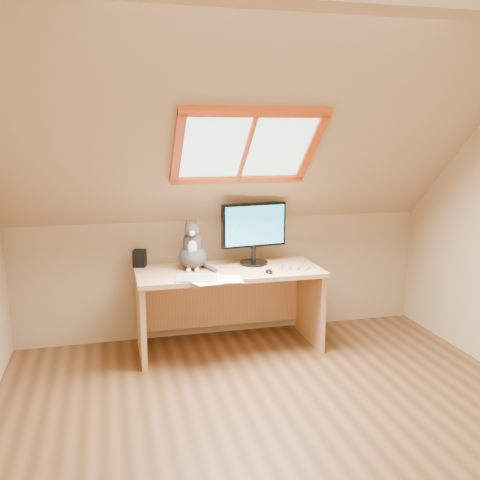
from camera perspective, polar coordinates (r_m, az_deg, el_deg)
name	(u,v)px	position (r m, az deg, el deg)	size (l,w,h in m)	color
ground	(292,440)	(3.26, 5.59, -20.44)	(3.50, 3.50, 0.00)	brown
room_shell	(304,191)	(2.70, 6.84, 5.21)	(3.52, 3.52, 2.41)	tan
desk	(227,292)	(4.34, -1.40, -5.61)	(1.45, 0.63, 0.66)	tan
monitor	(254,229)	(4.31, 1.51, 1.14)	(0.55, 0.23, 0.50)	black
cat	(192,251)	(4.21, -5.10, -1.16)	(0.26, 0.30, 0.41)	#3D3836
desk_speaker	(140,258)	(4.35, -10.66, -1.93)	(0.10, 0.10, 0.14)	black
graphics_tablet	(197,278)	(3.95, -4.66, -4.06)	(0.30, 0.22, 0.01)	#B2B2B7
mouse	(269,272)	(4.09, 3.13, -3.40)	(0.06, 0.10, 0.03)	black
papers	(220,278)	(3.95, -2.18, -4.12)	(0.35, 0.30, 0.01)	white
cables	(285,269)	(4.22, 4.78, -3.10)	(0.51, 0.26, 0.01)	silver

